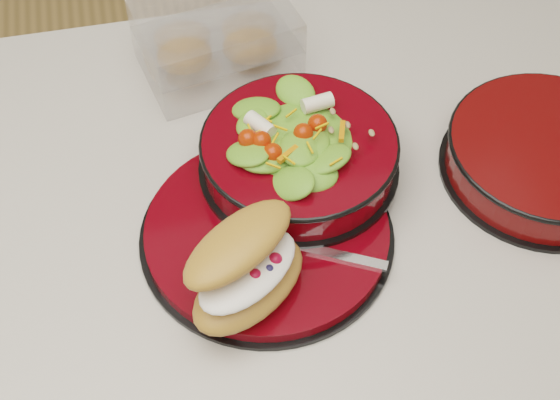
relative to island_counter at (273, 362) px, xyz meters
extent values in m
cube|color=silver|center=(0.00, 0.00, -0.02)|extent=(1.16, 0.66, 0.86)
cube|color=#BBB7AB|center=(0.00, 0.00, 0.43)|extent=(1.24, 0.74, 0.04)
cylinder|color=black|center=(-0.02, -0.06, 0.45)|extent=(0.30, 0.30, 0.01)
cylinder|color=#5B0307|center=(-0.02, -0.06, 0.46)|extent=(0.28, 0.28, 0.01)
torus|color=black|center=(-0.01, -0.07, 0.46)|extent=(0.16, 0.16, 0.01)
cylinder|color=black|center=(0.04, 0.02, 0.47)|extent=(0.24, 0.24, 0.01)
cylinder|color=#5B0307|center=(0.04, 0.02, 0.49)|extent=(0.23, 0.23, 0.04)
torus|color=black|center=(0.04, 0.02, 0.51)|extent=(0.24, 0.24, 0.01)
ellipsoid|color=#487520|center=(0.04, 0.02, 0.51)|extent=(0.20, 0.20, 0.08)
sphere|color=red|center=(0.09, 0.02, 0.55)|extent=(0.02, 0.02, 0.02)
sphere|color=red|center=(0.05, 0.06, 0.55)|extent=(0.02, 0.02, 0.02)
sphere|color=red|center=(0.00, 0.05, 0.55)|extent=(0.02, 0.02, 0.02)
sphere|color=red|center=(0.00, -0.01, 0.55)|extent=(0.02, 0.02, 0.02)
sphere|color=red|center=(0.05, -0.03, 0.55)|extent=(0.02, 0.02, 0.02)
cylinder|color=silver|center=(0.07, 0.06, 0.55)|extent=(0.04, 0.04, 0.02)
cylinder|color=silver|center=(0.00, 0.04, 0.55)|extent=(0.04, 0.04, 0.02)
cube|color=orange|center=(0.02, -0.01, 0.56)|extent=(0.03, 0.03, 0.01)
cube|color=orange|center=(0.09, 0.01, 0.56)|extent=(0.03, 0.02, 0.01)
ellipsoid|color=#C0853A|center=(-0.05, -0.15, 0.49)|extent=(0.17, 0.15, 0.04)
ellipsoid|color=white|center=(-0.05, -0.15, 0.51)|extent=(0.14, 0.13, 0.02)
ellipsoid|color=#C0853A|center=(-0.05, -0.13, 0.54)|extent=(0.16, 0.14, 0.04)
sphere|color=red|center=(-0.08, -0.15, 0.52)|extent=(0.02, 0.02, 0.02)
sphere|color=red|center=(-0.05, -0.16, 0.52)|extent=(0.02, 0.02, 0.02)
sphere|color=red|center=(-0.02, -0.14, 0.52)|extent=(0.02, 0.02, 0.02)
sphere|color=red|center=(-0.06, -0.13, 0.52)|extent=(0.02, 0.02, 0.02)
sphere|color=#191947|center=(-0.06, -0.14, 0.52)|extent=(0.01, 0.01, 0.01)
sphere|color=#191947|center=(-0.04, -0.15, 0.52)|extent=(0.01, 0.01, 0.01)
sphere|color=#191947|center=(-0.05, -0.15, 0.52)|extent=(0.01, 0.01, 0.01)
sphere|color=#191947|center=(-0.03, -0.15, 0.52)|extent=(0.01, 0.01, 0.01)
sphere|color=#191947|center=(-0.07, -0.16, 0.52)|extent=(0.01, 0.01, 0.01)
sphere|color=#191947|center=(-0.04, -0.14, 0.52)|extent=(0.01, 0.01, 0.01)
cube|color=silver|center=(0.04, -0.11, 0.47)|extent=(0.12, 0.07, 0.00)
cube|color=silver|center=(-0.03, -0.08, 0.47)|extent=(0.05, 0.04, 0.00)
cube|color=white|center=(-0.02, 0.24, 0.47)|extent=(0.23, 0.18, 0.05)
cube|color=white|center=(-0.02, 0.24, 0.52)|extent=(0.23, 0.18, 0.04)
ellipsoid|color=#C0853A|center=(-0.07, 0.24, 0.47)|extent=(0.08, 0.06, 0.04)
ellipsoid|color=#C0853A|center=(0.02, 0.24, 0.47)|extent=(0.08, 0.06, 0.04)
cylinder|color=black|center=(0.34, -0.04, 0.45)|extent=(0.25, 0.25, 0.01)
cylinder|color=#560605|center=(0.34, -0.04, 0.48)|extent=(0.24, 0.24, 0.05)
torus|color=black|center=(0.34, -0.04, 0.50)|extent=(0.25, 0.25, 0.01)
camera|label=1|loc=(-0.12, -0.59, 1.19)|focal=50.00mm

